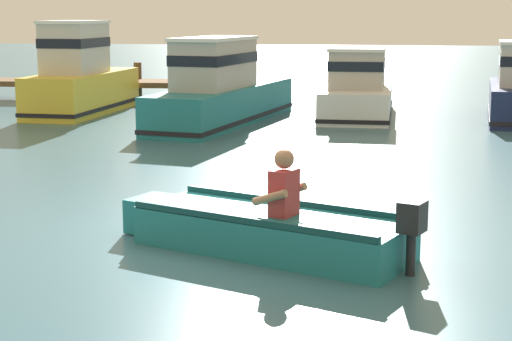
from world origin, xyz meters
TOP-DOWN VIEW (x-y plane):
  - ground_plane at (0.00, 0.00)m, footprint 120.00×120.00m
  - wooden_dock at (-7.99, 14.76)m, footprint 12.97×1.64m
  - rowboat_with_person at (0.77, -0.97)m, footprint 3.54×2.30m
  - moored_boat_yellow at (-5.52, 11.52)m, footprint 1.95×4.76m
  - moored_boat_teal at (-1.47, 9.84)m, footprint 2.91×6.53m
  - moored_boat_white at (1.80, 11.75)m, footprint 1.99×4.94m

SIDE VIEW (x-z plane):
  - ground_plane at x=0.00m, z-range 0.00..0.00m
  - rowboat_with_person at x=0.77m, z-range -0.34..0.85m
  - wooden_dock at x=-7.99m, z-range -0.04..1.13m
  - moored_boat_white at x=1.80m, z-range -0.23..1.56m
  - moored_boat_teal at x=-1.47m, z-range -0.28..1.82m
  - moored_boat_yellow at x=-5.52m, z-range -0.32..2.13m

